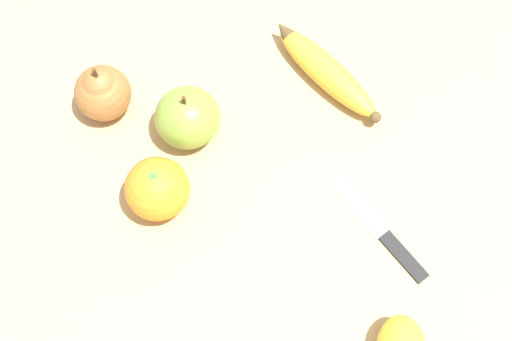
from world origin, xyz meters
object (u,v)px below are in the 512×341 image
object	(u,v)px
banana	(325,71)
orange	(157,189)
apple	(187,118)
paring_knife	(382,232)
pear	(102,92)

from	to	relation	value
banana	orange	size ratio (longest dim) A/B	2.45
banana	apple	size ratio (longest dim) A/B	2.20
orange	paring_knife	xyz separation A→B (m)	(-0.19, 0.18, -0.03)
pear	apple	xyz separation A→B (m)	(-0.07, 0.09, -0.00)
pear	paring_knife	bearing A→B (deg)	119.22
apple	paring_knife	size ratio (longest dim) A/B	0.53
pear	banana	bearing A→B (deg)	154.52
banana	orange	bearing A→B (deg)	88.34
orange	pear	world-z (taller)	pear
paring_knife	pear	bearing A→B (deg)	115.79
orange	apple	distance (m)	0.10
banana	paring_knife	size ratio (longest dim) A/B	1.17
banana	apple	bearing A→B (deg)	72.23
paring_knife	apple	bearing A→B (deg)	112.28
apple	paring_knife	xyz separation A→B (m)	(-0.12, 0.24, -0.03)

